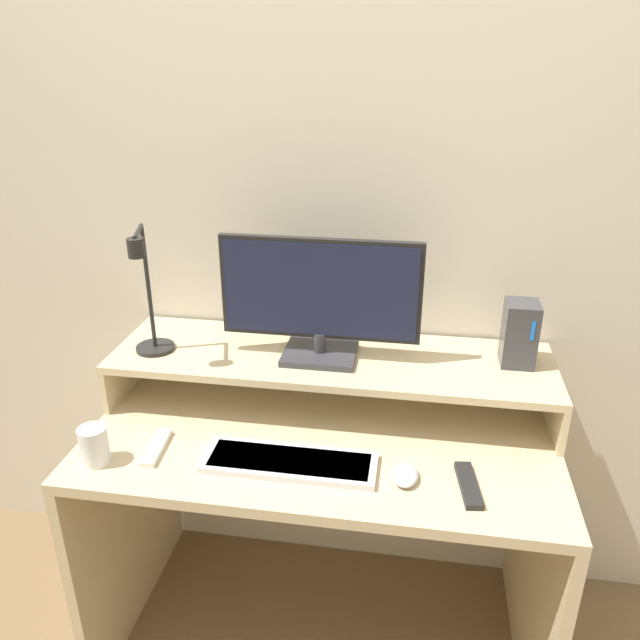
{
  "coord_description": "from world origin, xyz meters",
  "views": [
    {
      "loc": [
        0.23,
        -1.1,
        1.73
      ],
      "look_at": [
        -0.01,
        0.38,
        1.08
      ],
      "focal_mm": 35.0,
      "sensor_mm": 36.0,
      "label": 1
    }
  ],
  "objects_px": {
    "router_dock": "(519,334)",
    "remote_control": "(157,447)",
    "remote_secondary": "(468,485)",
    "mug": "(94,445)",
    "mouse": "(405,474)",
    "keyboard": "(290,462)",
    "desk_lamp": "(148,305)",
    "monitor": "(320,298)"
  },
  "relations": [
    {
      "from": "router_dock",
      "to": "monitor",
      "type": "bearing_deg",
      "value": -175.04
    },
    {
      "from": "keyboard",
      "to": "remote_control",
      "type": "distance_m",
      "value": 0.36
    },
    {
      "from": "keyboard",
      "to": "mouse",
      "type": "distance_m",
      "value": 0.29
    },
    {
      "from": "router_dock",
      "to": "mouse",
      "type": "distance_m",
      "value": 0.52
    },
    {
      "from": "monitor",
      "to": "mouse",
      "type": "distance_m",
      "value": 0.53
    },
    {
      "from": "remote_secondary",
      "to": "monitor",
      "type": "bearing_deg",
      "value": 141.34
    },
    {
      "from": "mouse",
      "to": "remote_secondary",
      "type": "height_order",
      "value": "mouse"
    },
    {
      "from": "desk_lamp",
      "to": "router_dock",
      "type": "distance_m",
      "value": 1.04
    },
    {
      "from": "router_dock",
      "to": "remote_control",
      "type": "height_order",
      "value": "router_dock"
    },
    {
      "from": "remote_secondary",
      "to": "mug",
      "type": "height_order",
      "value": "mug"
    },
    {
      "from": "desk_lamp",
      "to": "mug",
      "type": "bearing_deg",
      "value": -97.5
    },
    {
      "from": "keyboard",
      "to": "remote_control",
      "type": "height_order",
      "value": "keyboard"
    },
    {
      "from": "keyboard",
      "to": "remote_secondary",
      "type": "height_order",
      "value": "keyboard"
    },
    {
      "from": "mug",
      "to": "remote_control",
      "type": "bearing_deg",
      "value": 29.82
    },
    {
      "from": "monitor",
      "to": "mug",
      "type": "height_order",
      "value": "monitor"
    },
    {
      "from": "router_dock",
      "to": "keyboard",
      "type": "height_order",
      "value": "router_dock"
    },
    {
      "from": "router_dock",
      "to": "keyboard",
      "type": "distance_m",
      "value": 0.72
    },
    {
      "from": "mug",
      "to": "monitor",
      "type": "bearing_deg",
      "value": 36.53
    },
    {
      "from": "router_dock",
      "to": "keyboard",
      "type": "bearing_deg",
      "value": -147.84
    },
    {
      "from": "router_dock",
      "to": "mouse",
      "type": "relative_size",
      "value": 1.85
    },
    {
      "from": "router_dock",
      "to": "remote_secondary",
      "type": "bearing_deg",
      "value": -109.69
    },
    {
      "from": "remote_secondary",
      "to": "mug",
      "type": "bearing_deg",
      "value": -176.97
    },
    {
      "from": "monitor",
      "to": "desk_lamp",
      "type": "bearing_deg",
      "value": -171.19
    },
    {
      "from": "router_dock",
      "to": "keyboard",
      "type": "relative_size",
      "value": 0.42
    },
    {
      "from": "monitor",
      "to": "keyboard",
      "type": "relative_size",
      "value": 1.27
    },
    {
      "from": "router_dock",
      "to": "mug",
      "type": "relative_size",
      "value": 1.81
    },
    {
      "from": "desk_lamp",
      "to": "keyboard",
      "type": "distance_m",
      "value": 0.59
    },
    {
      "from": "keyboard",
      "to": "remote_secondary",
      "type": "distance_m",
      "value": 0.44
    },
    {
      "from": "mug",
      "to": "router_dock",
      "type": "bearing_deg",
      "value": 21.93
    },
    {
      "from": "monitor",
      "to": "desk_lamp",
      "type": "xyz_separation_m",
      "value": [
        -0.48,
        -0.07,
        -0.02
      ]
    },
    {
      "from": "router_dock",
      "to": "remote_secondary",
      "type": "relative_size",
      "value": 1.08
    },
    {
      "from": "mug",
      "to": "keyboard",
      "type": "bearing_deg",
      "value": 7.7
    },
    {
      "from": "keyboard",
      "to": "remote_control",
      "type": "relative_size",
      "value": 2.75
    },
    {
      "from": "router_dock",
      "to": "remote_secondary",
      "type": "xyz_separation_m",
      "value": [
        -0.14,
        -0.38,
        -0.24
      ]
    },
    {
      "from": "desk_lamp",
      "to": "router_dock",
      "type": "bearing_deg",
      "value": 6.75
    },
    {
      "from": "monitor",
      "to": "mug",
      "type": "xyz_separation_m",
      "value": [
        -0.52,
        -0.38,
        -0.28
      ]
    },
    {
      "from": "mug",
      "to": "desk_lamp",
      "type": "bearing_deg",
      "value": 82.5
    },
    {
      "from": "router_dock",
      "to": "remote_control",
      "type": "relative_size",
      "value": 1.14
    },
    {
      "from": "remote_control",
      "to": "remote_secondary",
      "type": "distance_m",
      "value": 0.8
    },
    {
      "from": "desk_lamp",
      "to": "keyboard",
      "type": "xyz_separation_m",
      "value": [
        0.45,
        -0.24,
        -0.3
      ]
    },
    {
      "from": "router_dock",
      "to": "mug",
      "type": "xyz_separation_m",
      "value": [
        -1.07,
        -0.43,
        -0.2
      ]
    },
    {
      "from": "monitor",
      "to": "keyboard",
      "type": "xyz_separation_m",
      "value": [
        -0.03,
        -0.32,
        -0.33
      ]
    }
  ]
}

